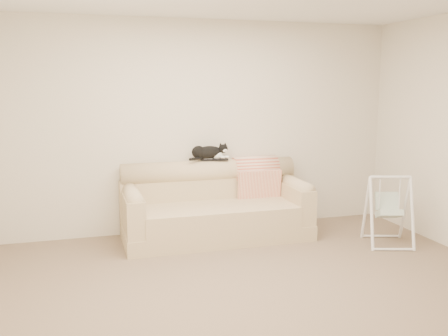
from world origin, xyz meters
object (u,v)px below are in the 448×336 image
object	(u,v)px
remote_b	(221,160)
tuxedo_cat	(209,152)
baby_swing	(388,210)
remote_a	(208,160)
sofa	(215,208)

from	to	relation	value
remote_b	tuxedo_cat	distance (m)	0.18
tuxedo_cat	baby_swing	world-z (taller)	tuxedo_cat
remote_a	tuxedo_cat	xyz separation A→B (m)	(0.01, 0.02, 0.09)
remote_a	remote_b	xyz separation A→B (m)	(0.16, -0.03, -0.00)
sofa	tuxedo_cat	bearing A→B (deg)	92.03
tuxedo_cat	baby_swing	bearing A→B (deg)	-30.42
remote_a	tuxedo_cat	size ratio (longest dim) A/B	0.35
sofa	baby_swing	bearing A→B (deg)	-24.55
sofa	tuxedo_cat	distance (m)	0.69
sofa	tuxedo_cat	size ratio (longest dim) A/B	4.18
remote_a	baby_swing	bearing A→B (deg)	-29.88
sofa	remote_b	xyz separation A→B (m)	(0.14, 0.20, 0.56)
baby_swing	remote_a	bearing A→B (deg)	150.12
tuxedo_cat	remote_b	bearing A→B (deg)	-15.48
sofa	baby_swing	xyz separation A→B (m)	(1.83, -0.84, 0.05)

